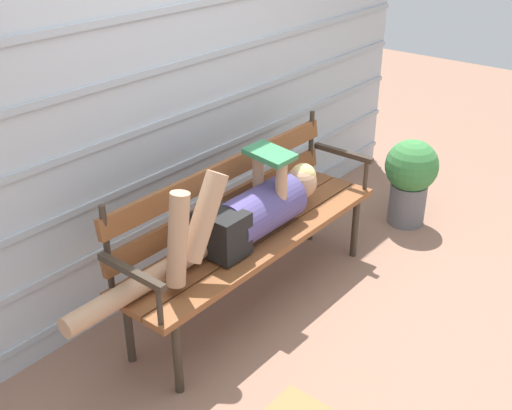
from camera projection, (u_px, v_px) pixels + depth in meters
The scene contains 5 objects.
ground_plane at pixel (270, 308), 3.62m from camera, with size 12.00×12.00×0.00m, color #936B56.
house_siding at pixel (176, 89), 3.46m from camera, with size 4.62×0.08×2.34m.
park_bench at pixel (247, 223), 3.49m from camera, with size 1.81×0.46×0.90m.
reclining_person at pixel (243, 216), 3.32m from camera, with size 1.72×0.26×0.54m.
potted_plant at pixel (410, 177), 4.36m from camera, with size 0.37×0.37×0.63m.
Camera 1 is at (-2.33, -1.80, 2.20)m, focal length 43.99 mm.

